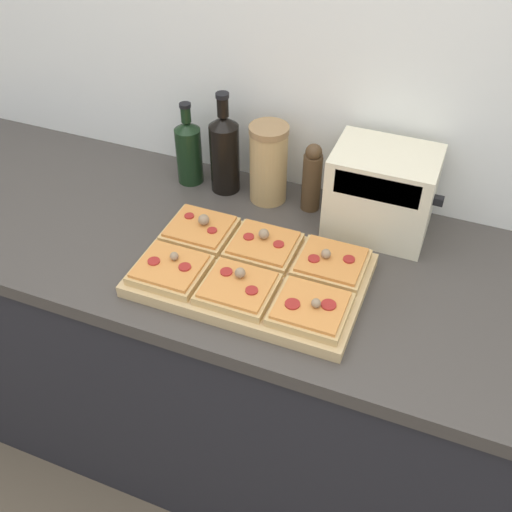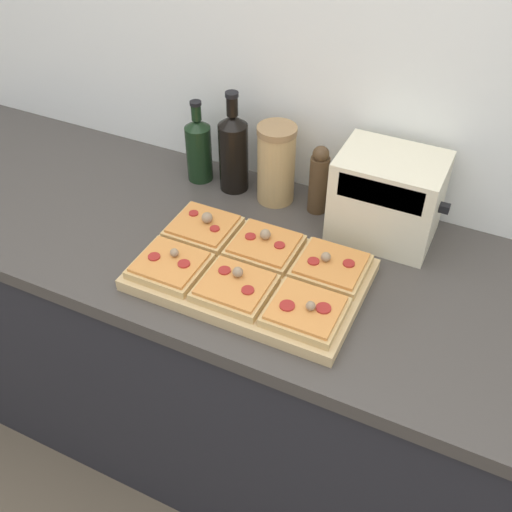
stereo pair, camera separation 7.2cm
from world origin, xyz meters
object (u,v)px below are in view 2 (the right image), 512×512
at_px(cutting_board, 251,275).
at_px(pepper_mill, 319,180).
at_px(grain_jar_tall, 276,164).
at_px(olive_oil_bottle, 199,148).
at_px(toaster_oven, 387,197).
at_px(wine_bottle, 233,151).

xyz_separation_m(cutting_board, pepper_mill, (0.04, 0.33, 0.08)).
bearing_deg(grain_jar_tall, cutting_board, -75.83).
relative_size(olive_oil_bottle, toaster_oven, 0.87).
bearing_deg(cutting_board, olive_oil_bottle, 134.48).
bearing_deg(grain_jar_tall, toaster_oven, -4.30).
xyz_separation_m(cutting_board, wine_bottle, (-0.21, 0.33, 0.10)).
bearing_deg(pepper_mill, toaster_oven, -7.07).
distance_m(olive_oil_bottle, pepper_mill, 0.36).
distance_m(olive_oil_bottle, grain_jar_tall, 0.24).
height_order(wine_bottle, toaster_oven, wine_bottle).
height_order(wine_bottle, grain_jar_tall, wine_bottle).
relative_size(grain_jar_tall, pepper_mill, 1.13).
bearing_deg(olive_oil_bottle, cutting_board, -45.52).
height_order(cutting_board, grain_jar_tall, grain_jar_tall).
bearing_deg(olive_oil_bottle, pepper_mill, -0.00).
height_order(cutting_board, pepper_mill, pepper_mill).
xyz_separation_m(cutting_board, grain_jar_tall, (-0.08, 0.33, 0.10)).
relative_size(cutting_board, toaster_oven, 1.91).
height_order(pepper_mill, toaster_oven, toaster_oven).
relative_size(pepper_mill, toaster_oven, 0.71).
distance_m(olive_oil_bottle, toaster_oven, 0.55).
distance_m(cutting_board, toaster_oven, 0.39).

